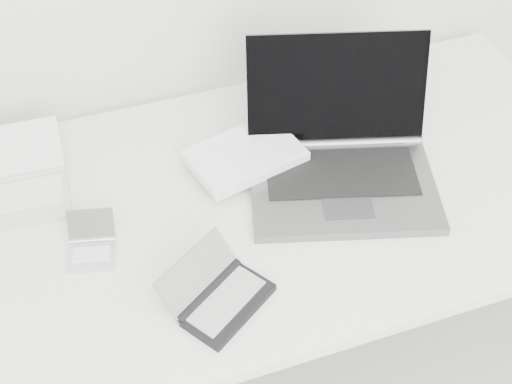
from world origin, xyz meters
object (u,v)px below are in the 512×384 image
object	(u,v)px
palmtop_charcoal	(220,296)
laptop_large	(320,158)
desk	(263,210)
netbook_open_white	(18,187)

from	to	relation	value
palmtop_charcoal	laptop_large	bearing A→B (deg)	6.90
laptop_large	palmtop_charcoal	size ratio (longest dim) A/B	2.47
desk	palmtop_charcoal	world-z (taller)	palmtop_charcoal
laptop_large	palmtop_charcoal	distance (m)	0.42
desk	palmtop_charcoal	distance (m)	0.30
desk	netbook_open_white	bearing A→B (deg)	159.83
desk	palmtop_charcoal	size ratio (longest dim) A/B	6.88
palmtop_charcoal	netbook_open_white	bearing A→B (deg)	94.51
laptop_large	netbook_open_white	world-z (taller)	laptop_large
netbook_open_white	palmtop_charcoal	xyz separation A→B (m)	(0.33, -0.43, 0.00)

